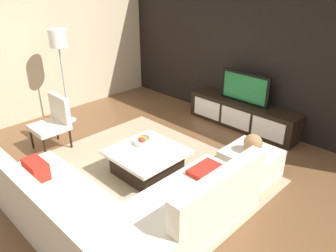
{
  "coord_description": "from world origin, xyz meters",
  "views": [
    {
      "loc": [
        2.97,
        -2.57,
        2.71
      ],
      "look_at": [
        -0.13,
        0.57,
        0.6
      ],
      "focal_mm": 35.2,
      "sensor_mm": 36.0,
      "label": 1
    }
  ],
  "objects_px": {
    "media_console": "(242,115)",
    "fruit_bowl": "(143,141)",
    "television": "(245,88)",
    "sectional_couch": "(118,210)",
    "accent_chair_near": "(54,120)",
    "floor_lamp": "(58,45)",
    "ottoman": "(250,163)",
    "coffee_table": "(147,161)",
    "decorative_ball": "(253,143)"
  },
  "relations": [
    {
      "from": "floor_lamp",
      "to": "ottoman",
      "type": "height_order",
      "value": "floor_lamp"
    },
    {
      "from": "media_console",
      "to": "floor_lamp",
      "type": "bearing_deg",
      "value": -140.12
    },
    {
      "from": "sectional_couch",
      "to": "coffee_table",
      "type": "bearing_deg",
      "value": 121.98
    },
    {
      "from": "accent_chair_near",
      "to": "media_console",
      "type": "bearing_deg",
      "value": 64.52
    },
    {
      "from": "coffee_table",
      "to": "ottoman",
      "type": "xyz_separation_m",
      "value": [
        1.09,
        1.0,
        -0.0
      ]
    },
    {
      "from": "floor_lamp",
      "to": "decorative_ball",
      "type": "height_order",
      "value": "floor_lamp"
    },
    {
      "from": "television",
      "to": "ottoman",
      "type": "xyz_separation_m",
      "value": [
        0.99,
        -1.29,
        -0.58
      ]
    },
    {
      "from": "ottoman",
      "to": "fruit_bowl",
      "type": "bearing_deg",
      "value": -144.53
    },
    {
      "from": "media_console",
      "to": "ottoman",
      "type": "distance_m",
      "value": 1.63
    },
    {
      "from": "accent_chair_near",
      "to": "decorative_ball",
      "type": "height_order",
      "value": "accent_chair_near"
    },
    {
      "from": "sectional_couch",
      "to": "fruit_bowl",
      "type": "relative_size",
      "value": 8.86
    },
    {
      "from": "sectional_couch",
      "to": "ottoman",
      "type": "relative_size",
      "value": 3.54
    },
    {
      "from": "floor_lamp",
      "to": "ottoman",
      "type": "relative_size",
      "value": 2.52
    },
    {
      "from": "media_console",
      "to": "fruit_bowl",
      "type": "relative_size",
      "value": 7.65
    },
    {
      "from": "floor_lamp",
      "to": "fruit_bowl",
      "type": "xyz_separation_m",
      "value": [
        2.29,
        -0.05,
        -1.05
      ]
    },
    {
      "from": "accent_chair_near",
      "to": "decorative_ball",
      "type": "bearing_deg",
      "value": 35.62
    },
    {
      "from": "sectional_couch",
      "to": "floor_lamp",
      "type": "height_order",
      "value": "floor_lamp"
    },
    {
      "from": "fruit_bowl",
      "to": "television",
      "type": "bearing_deg",
      "value": 82.78
    },
    {
      "from": "television",
      "to": "accent_chair_near",
      "type": "bearing_deg",
      "value": -122.53
    },
    {
      "from": "media_console",
      "to": "accent_chair_near",
      "type": "xyz_separation_m",
      "value": [
        -1.79,
        -2.81,
        0.24
      ]
    },
    {
      "from": "ottoman",
      "to": "fruit_bowl",
      "type": "xyz_separation_m",
      "value": [
        -1.27,
        -0.9,
        0.24
      ]
    },
    {
      "from": "sectional_couch",
      "to": "fruit_bowl",
      "type": "bearing_deg",
      "value": 126.15
    },
    {
      "from": "sectional_couch",
      "to": "ottoman",
      "type": "bearing_deg",
      "value": 76.77
    },
    {
      "from": "television",
      "to": "decorative_ball",
      "type": "xyz_separation_m",
      "value": [
        0.99,
        -1.29,
        -0.25
      ]
    },
    {
      "from": "ottoman",
      "to": "media_console",
      "type": "bearing_deg",
      "value": 127.43
    },
    {
      "from": "coffee_table",
      "to": "sectional_couch",
      "type": "bearing_deg",
      "value": -58.02
    },
    {
      "from": "fruit_bowl",
      "to": "coffee_table",
      "type": "bearing_deg",
      "value": -29.25
    },
    {
      "from": "floor_lamp",
      "to": "decorative_ball",
      "type": "relative_size",
      "value": 6.77
    },
    {
      "from": "accent_chair_near",
      "to": "decorative_ball",
      "type": "relative_size",
      "value": 3.34
    },
    {
      "from": "floor_lamp",
      "to": "decorative_ball",
      "type": "bearing_deg",
      "value": 13.48
    },
    {
      "from": "accent_chair_near",
      "to": "ottoman",
      "type": "height_order",
      "value": "accent_chair_near"
    },
    {
      "from": "accent_chair_near",
      "to": "floor_lamp",
      "type": "relative_size",
      "value": 0.49
    },
    {
      "from": "media_console",
      "to": "sectional_couch",
      "type": "relative_size",
      "value": 0.86
    },
    {
      "from": "television",
      "to": "fruit_bowl",
      "type": "relative_size",
      "value": 3.44
    },
    {
      "from": "floor_lamp",
      "to": "fruit_bowl",
      "type": "distance_m",
      "value": 2.52
    },
    {
      "from": "media_console",
      "to": "accent_chair_near",
      "type": "height_order",
      "value": "accent_chair_near"
    },
    {
      "from": "ottoman",
      "to": "coffee_table",
      "type": "bearing_deg",
      "value": -137.36
    },
    {
      "from": "television",
      "to": "sectional_couch",
      "type": "relative_size",
      "value": 0.39
    },
    {
      "from": "media_console",
      "to": "decorative_ball",
      "type": "height_order",
      "value": "decorative_ball"
    },
    {
      "from": "coffee_table",
      "to": "decorative_ball",
      "type": "bearing_deg",
      "value": 42.64
    },
    {
      "from": "television",
      "to": "coffee_table",
      "type": "xyz_separation_m",
      "value": [
        -0.1,
        -2.3,
        -0.58
      ]
    },
    {
      "from": "coffee_table",
      "to": "accent_chair_near",
      "type": "bearing_deg",
      "value": -163.2
    },
    {
      "from": "media_console",
      "to": "ottoman",
      "type": "xyz_separation_m",
      "value": [
        0.99,
        -1.29,
        -0.05
      ]
    },
    {
      "from": "accent_chair_near",
      "to": "sectional_couch",
      "type": "bearing_deg",
      "value": -4.76
    },
    {
      "from": "coffee_table",
      "to": "ottoman",
      "type": "relative_size",
      "value": 1.37
    },
    {
      "from": "sectional_couch",
      "to": "decorative_ball",
      "type": "relative_size",
      "value": 9.52
    },
    {
      "from": "floor_lamp",
      "to": "fruit_bowl",
      "type": "bearing_deg",
      "value": -1.28
    },
    {
      "from": "decorative_ball",
      "to": "fruit_bowl",
      "type": "bearing_deg",
      "value": -144.53
    },
    {
      "from": "floor_lamp",
      "to": "decorative_ball",
      "type": "distance_m",
      "value": 3.78
    },
    {
      "from": "coffee_table",
      "to": "ottoman",
      "type": "bearing_deg",
      "value": 42.64
    }
  ]
}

